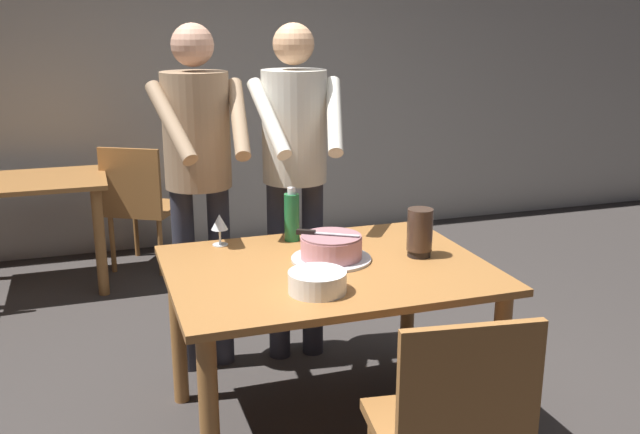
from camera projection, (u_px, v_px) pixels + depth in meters
ground_plane at (327, 426)px, 3.12m from camera, size 14.00×14.00×0.00m
back_wall at (205, 71)px, 5.41m from camera, size 10.00×0.12×2.70m
main_dining_table at (327, 292)px, 2.95m from camera, size 1.31×0.99×0.75m
cake_on_platter at (331, 249)px, 2.98m from camera, size 0.34×0.34×0.11m
cake_knife at (315, 233)px, 2.97m from camera, size 0.24×0.16×0.02m
plate_stack at (317, 282)px, 2.63m from camera, size 0.22×0.22×0.08m
wine_glass_near at (219, 223)px, 3.16m from camera, size 0.08×0.08×0.14m
water_bottle at (292, 216)px, 3.23m from camera, size 0.07×0.07×0.25m
hurricane_lamp at (420, 232)px, 3.01m from camera, size 0.11×0.11×0.21m
person_cutting_cake at (295, 157)px, 3.50m from camera, size 0.47×0.56×1.72m
person_standing_beside at (198, 162)px, 3.39m from camera, size 0.47×0.56×1.72m
chair_near_side at (451, 428)px, 2.23m from camera, size 0.49×0.49×0.90m
background_table at (28, 204)px, 4.59m from camera, size 1.00×0.70×0.74m
background_chair_0 at (140, 202)px, 4.96m from camera, size 0.60×0.60×0.90m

